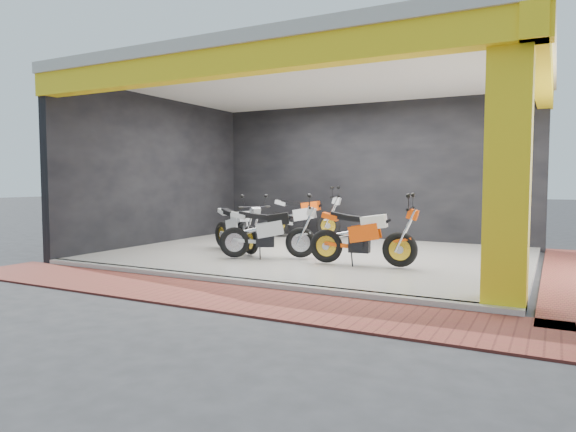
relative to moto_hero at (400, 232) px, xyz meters
The scene contains 14 objects.
ground 2.32m from the moto_hero, 153.88° to the right, with size 80.00×80.00×0.00m, color #2D2D30.
showroom_floor 2.33m from the moto_hero, 152.74° to the left, with size 8.00×6.00×0.10m, color silver.
showroom_ceiling 3.66m from the moto_hero, 152.74° to the left, with size 8.40×6.40×0.20m, color beige.
back_wall 4.70m from the moto_hero, 115.74° to the left, with size 8.20×0.20×3.50m, color black.
left_wall 6.26m from the moto_hero, behind, with size 0.20×6.20×3.50m, color black.
corner_column 2.68m from the moto_hero, 44.41° to the right, with size 0.50×0.50×3.50m, color yellow.
header_beam_front 3.82m from the moto_hero, 135.20° to the right, with size 8.40×0.30×0.40m, color yellow.
header_beam_right 3.44m from the moto_hero, 27.00° to the left, with size 0.30×6.40×0.40m, color yellow.
floor_kerb 2.89m from the moto_hero, 134.91° to the right, with size 8.00×0.20×0.10m, color silver.
paver_front 3.48m from the moto_hero, 125.63° to the right, with size 9.00×1.40×0.03m, color maroon.
moto_hero is the anchor object (origin of this frame).
moto_row_a 2.98m from the moto_hero, behind, with size 1.88×0.70×1.15m, color #B6B9BE, non-canonical shape.
moto_row_b 1.93m from the moto_hero, behind, with size 1.91×0.71×1.17m, color #B3B6BB, non-canonical shape.
moto_row_c 4.39m from the moto_hero, 128.87° to the left, with size 2.08×0.77×1.27m, color #ADB0B5, non-canonical shape.
Camera 1 is at (4.27, -7.40, 1.57)m, focal length 32.00 mm.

